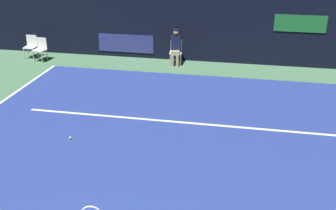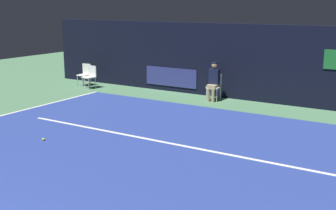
{
  "view_description": "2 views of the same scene",
  "coord_description": "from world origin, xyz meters",
  "px_view_note": "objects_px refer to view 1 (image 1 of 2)",
  "views": [
    {
      "loc": [
        1.7,
        -2.85,
        4.79
      ],
      "look_at": [
        -0.09,
        6.22,
        0.81
      ],
      "focal_mm": 44.73,
      "sensor_mm": 36.0,
      "label": 1
    },
    {
      "loc": [
        5.62,
        -1.56,
        3.28
      ],
      "look_at": [
        0.55,
        6.56,
        1.06
      ],
      "focal_mm": 47.1,
      "sensor_mm": 36.0,
      "label": 2
    }
  ],
  "objects_px": {
    "line_judge_on_chair": "(176,47)",
    "courtside_chair_near": "(31,45)",
    "courtside_chair_far": "(41,48)",
    "tennis_ball": "(70,138)"
  },
  "relations": [
    {
      "from": "courtside_chair_near",
      "to": "tennis_ball",
      "type": "height_order",
      "value": "courtside_chair_near"
    },
    {
      "from": "courtside_chair_far",
      "to": "line_judge_on_chair",
      "type": "bearing_deg",
      "value": 5.79
    },
    {
      "from": "line_judge_on_chair",
      "to": "tennis_ball",
      "type": "bearing_deg",
      "value": -102.92
    },
    {
      "from": "line_judge_on_chair",
      "to": "courtside_chair_near",
      "type": "relative_size",
      "value": 1.5
    },
    {
      "from": "courtside_chair_near",
      "to": "courtside_chair_far",
      "type": "relative_size",
      "value": 1.0
    },
    {
      "from": "line_judge_on_chair",
      "to": "courtside_chair_near",
      "type": "bearing_deg",
      "value": -177.83
    },
    {
      "from": "tennis_ball",
      "to": "courtside_chair_near",
      "type": "bearing_deg",
      "value": 124.63
    },
    {
      "from": "line_judge_on_chair",
      "to": "tennis_ball",
      "type": "height_order",
      "value": "line_judge_on_chair"
    },
    {
      "from": "line_judge_on_chair",
      "to": "courtside_chair_far",
      "type": "height_order",
      "value": "line_judge_on_chair"
    },
    {
      "from": "courtside_chair_near",
      "to": "courtside_chair_far",
      "type": "distance_m",
      "value": 0.64
    }
  ]
}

